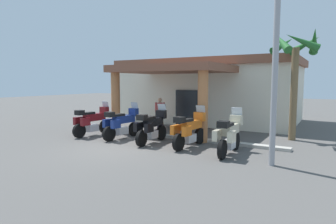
% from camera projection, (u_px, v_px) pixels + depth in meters
% --- Properties ---
extents(ground_plane, '(80.00, 80.00, 0.00)m').
position_uv_depth(ground_plane, '(118.00, 148.00, 11.31)').
color(ground_plane, '#514F4C').
extents(motel_building, '(11.01, 10.87, 3.94)m').
position_uv_depth(motel_building, '(211.00, 90.00, 19.17)').
color(motel_building, silver).
rests_on(motel_building, ground_plane).
extents(motorcycle_maroon, '(0.74, 2.21, 1.61)m').
position_uv_depth(motorcycle_maroon, '(92.00, 121.00, 13.82)').
color(motorcycle_maroon, black).
rests_on(motorcycle_maroon, ground_plane).
extents(motorcycle_blue, '(0.76, 2.21, 1.61)m').
position_uv_depth(motorcycle_blue, '(122.00, 123.00, 13.06)').
color(motorcycle_blue, black).
rests_on(motorcycle_blue, ground_plane).
extents(motorcycle_black, '(0.71, 2.21, 1.61)m').
position_uv_depth(motorcycle_black, '(152.00, 127.00, 12.09)').
color(motorcycle_black, black).
rests_on(motorcycle_black, ground_plane).
extents(motorcycle_orange, '(0.74, 2.21, 1.61)m').
position_uv_depth(motorcycle_orange, '(189.00, 130.00, 11.32)').
color(motorcycle_orange, black).
rests_on(motorcycle_orange, ground_plane).
extents(motorcycle_cream, '(0.71, 2.21, 1.61)m').
position_uv_depth(motorcycle_cream, '(229.00, 135.00, 10.23)').
color(motorcycle_cream, black).
rests_on(motorcycle_cream, ground_plane).
extents(pedestrian, '(0.44, 0.35, 1.69)m').
position_uv_depth(pedestrian, '(160.00, 111.00, 15.81)').
color(pedestrian, '#3F334C').
rests_on(pedestrian, ground_plane).
extents(palm_tree_near_portico, '(2.13, 2.18, 4.85)m').
position_uv_depth(palm_tree_near_portico, '(296.00, 58.00, 12.47)').
color(palm_tree_near_portico, brown).
rests_on(palm_tree_near_portico, ground_plane).
extents(curb_strip, '(10.54, 0.36, 0.12)m').
position_uv_depth(curb_strip, '(169.00, 136.00, 13.40)').
color(curb_strip, '#ADA89E').
rests_on(curb_strip, ground_plane).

